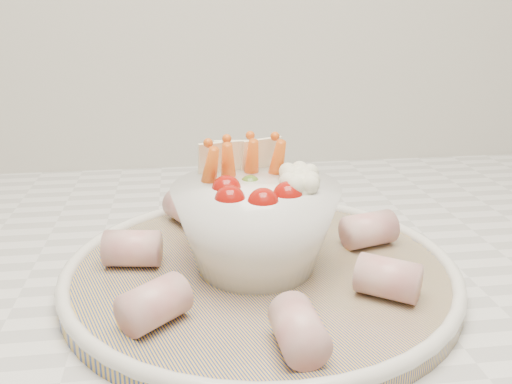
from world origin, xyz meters
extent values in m
cube|color=silver|center=(0.00, 1.45, 0.90)|extent=(2.04, 0.62, 0.04)
cylinder|color=navy|center=(-0.13, 1.38, 0.93)|extent=(0.44, 0.44, 0.01)
torus|color=silver|center=(-0.13, 1.38, 0.94)|extent=(0.35, 0.35, 0.01)
sphere|color=#9F110A|center=(-0.16, 1.36, 1.01)|extent=(0.03, 0.03, 0.03)
sphere|color=#9F110A|center=(-0.14, 1.35, 1.01)|extent=(0.03, 0.03, 0.03)
sphere|color=#9F110A|center=(-0.11, 1.36, 1.01)|extent=(0.03, 0.03, 0.03)
sphere|color=#9F110A|center=(-0.16, 1.38, 1.01)|extent=(0.03, 0.03, 0.03)
sphere|color=#4D7226|center=(-0.14, 1.40, 1.00)|extent=(0.02, 0.02, 0.02)
cone|color=#DD5814|center=(-0.16, 1.41, 1.02)|extent=(0.02, 0.04, 0.06)
cone|color=#DD5814|center=(-0.13, 1.42, 1.02)|extent=(0.02, 0.04, 0.06)
cone|color=#DD5814|center=(-0.11, 1.42, 1.02)|extent=(0.02, 0.04, 0.06)
cone|color=#DD5814|center=(-0.17, 1.40, 1.02)|extent=(0.03, 0.04, 0.06)
sphere|color=white|center=(-0.10, 1.39, 1.01)|extent=(0.03, 0.03, 0.03)
sphere|color=white|center=(-0.10, 1.37, 1.01)|extent=(0.03, 0.03, 0.03)
cube|color=#F7EBC0|center=(-0.15, 1.43, 1.02)|extent=(0.04, 0.01, 0.04)
cube|color=#F7EBC0|center=(-0.12, 1.43, 1.02)|extent=(0.04, 0.02, 0.04)
cube|color=#F7EBC0|center=(-0.16, 1.43, 1.02)|extent=(0.04, 0.02, 0.04)
cylinder|color=#BA5557|center=(-0.02, 1.41, 0.95)|extent=(0.06, 0.04, 0.03)
cylinder|color=#BA5557|center=(-0.09, 1.49, 0.95)|extent=(0.05, 0.06, 0.03)
cylinder|color=#BA5557|center=(-0.19, 1.49, 0.95)|extent=(0.05, 0.06, 0.03)
cylinder|color=#BA5557|center=(-0.24, 1.40, 0.95)|extent=(0.05, 0.04, 0.03)
cylinder|color=#BA5557|center=(-0.22, 1.30, 0.95)|extent=(0.06, 0.06, 0.03)
cylinder|color=#BA5557|center=(-0.12, 1.25, 0.95)|extent=(0.04, 0.05, 0.03)
cylinder|color=#BA5557|center=(-0.04, 1.32, 0.95)|extent=(0.06, 0.05, 0.03)
camera|label=1|loc=(-0.20, 0.93, 1.16)|focal=40.00mm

